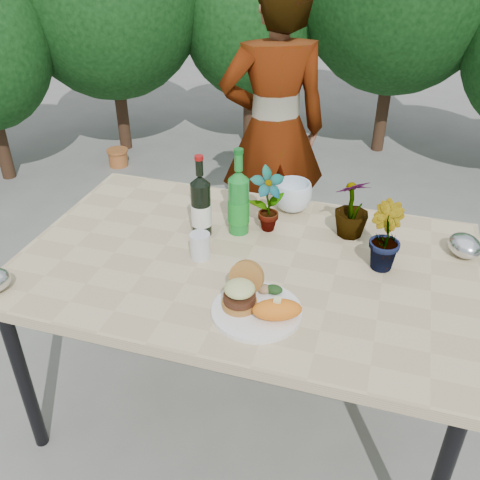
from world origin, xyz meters
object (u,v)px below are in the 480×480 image
(patio_table, at_px, (247,273))
(person, at_px, (274,131))
(dinner_plate, at_px, (257,311))
(wine_bottle, at_px, (201,206))

(patio_table, xyz_separation_m, person, (-0.19, 1.14, 0.10))
(dinner_plate, bearing_deg, patio_table, 112.50)
(patio_table, relative_size, person, 1.01)
(patio_table, distance_m, person, 1.16)
(dinner_plate, xyz_separation_m, wine_bottle, (-0.32, 0.39, 0.11))
(patio_table, distance_m, wine_bottle, 0.30)
(patio_table, height_order, dinner_plate, dinner_plate)
(patio_table, bearing_deg, wine_bottle, 150.66)
(dinner_plate, xyz_separation_m, person, (-0.30, 1.41, 0.03))
(patio_table, relative_size, dinner_plate, 5.71)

